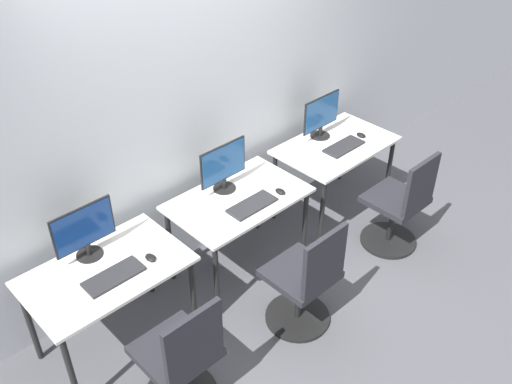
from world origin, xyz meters
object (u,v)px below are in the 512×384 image
object	(u,v)px
office_chair_center	(305,285)
keyboard_right	(344,147)
monitor_left	(84,231)
mouse_right	(361,135)
keyboard_center	(252,205)
keyboard_left	(114,276)
mouse_center	(280,191)
office_chair_left	(182,364)
monitor_center	(223,166)
mouse_left	(151,258)
office_chair_right	(399,209)
monitor_right	(321,116)

from	to	relation	value
office_chair_center	keyboard_right	distance (m)	1.43
monitor_left	office_chair_center	distance (m)	1.54
office_chair_center	mouse_right	world-z (taller)	office_chair_center
keyboard_center	mouse_right	distance (m)	1.41
keyboard_left	office_chair_center	size ratio (longest dim) A/B	0.42
mouse_center	keyboard_left	bearing A→B (deg)	176.78
office_chair_left	monitor_center	distance (m)	1.49
keyboard_center	mouse_left	bearing A→B (deg)	177.73
office_chair_center	mouse_right	distance (m)	1.66
monitor_left	office_chair_right	bearing A→B (deg)	-21.34
monitor_center	mouse_center	xyz separation A→B (m)	(0.27, -0.34, -0.19)
monitor_center	keyboard_center	world-z (taller)	monitor_center
mouse_left	keyboard_center	bearing A→B (deg)	-2.27
office_chair_left	monitor_left	bearing A→B (deg)	92.86
keyboard_center	mouse_center	distance (m)	0.27
monitor_left	keyboard_left	size ratio (longest dim) A/B	1.11
monitor_center	mouse_right	bearing A→B (deg)	-9.20
office_chair_left	mouse_right	xyz separation A→B (m)	(2.50, 0.63, 0.34)
keyboard_left	mouse_right	xyz separation A→B (m)	(2.55, 0.03, 0.01)
office_chair_left	office_chair_right	bearing A→B (deg)	-0.12
monitor_left	keyboard_right	bearing A→B (deg)	-6.98
office_chair_center	keyboard_left	bearing A→B (deg)	148.60
mouse_left	office_chair_right	distance (m)	2.14
office_chair_left	keyboard_right	distance (m)	2.35
office_chair_left	monitor_center	xyz separation A→B (m)	(1.10, 0.86, 0.53)
office_chair_center	office_chair_right	world-z (taller)	same
mouse_left	office_chair_left	bearing A→B (deg)	-110.98
mouse_center	monitor_right	xyz separation A→B (m)	(0.88, 0.37, 0.19)
monitor_left	keyboard_left	bearing A→B (deg)	-90.00
mouse_left	office_chair_center	distance (m)	1.09
office_chair_center	monitor_left	bearing A→B (deg)	138.56
keyboard_left	mouse_right	distance (m)	2.55
monitor_left	mouse_left	distance (m)	0.45
monitor_center	office_chair_right	size ratio (longest dim) A/B	0.46
mouse_right	monitor_center	bearing A→B (deg)	170.80
monitor_center	keyboard_center	size ratio (longest dim) A/B	1.11
monitor_left	mouse_center	size ratio (longest dim) A/B	4.75
monitor_right	office_chair_right	size ratio (longest dim) A/B	0.46
keyboard_left	mouse_right	bearing A→B (deg)	0.70
office_chair_left	office_chair_right	xyz separation A→B (m)	(2.26, -0.00, 0.00)
monitor_right	office_chair_right	world-z (taller)	monitor_right
monitor_left	office_chair_right	world-z (taller)	monitor_left
keyboard_left	keyboard_center	size ratio (longest dim) A/B	1.00
keyboard_left	mouse_right	world-z (taller)	mouse_right
keyboard_left	keyboard_center	xyz separation A→B (m)	(1.15, -0.05, 0.00)
monitor_center	keyboard_right	bearing A→B (deg)	-12.00
monitor_right	keyboard_right	xyz separation A→B (m)	(0.00, -0.27, -0.19)
mouse_center	office_chair_center	bearing A→B (deg)	-119.67
keyboard_left	monitor_right	xyz separation A→B (m)	(2.29, 0.29, 0.19)
monitor_center	office_chair_center	distance (m)	1.06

